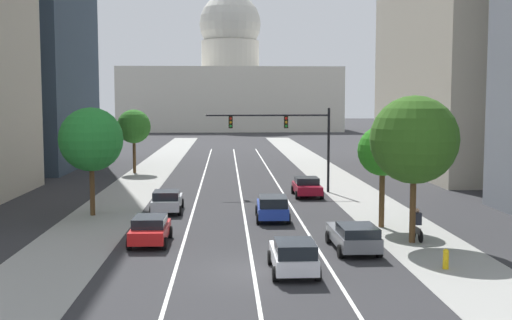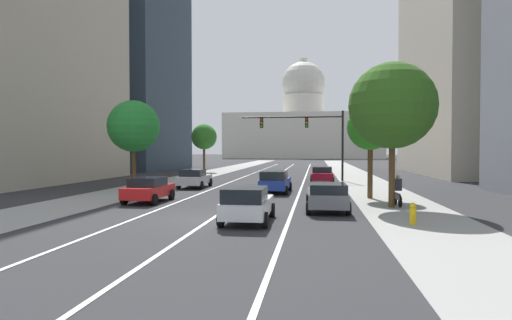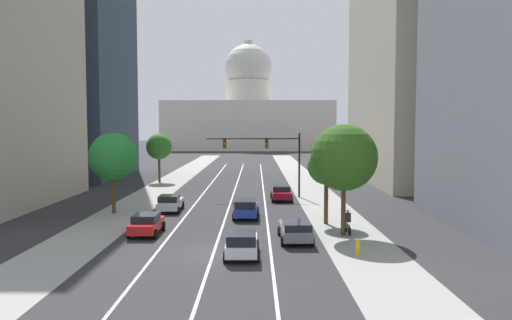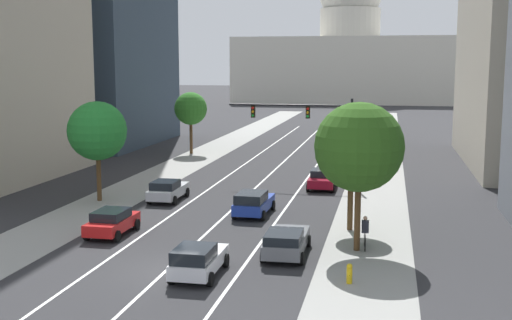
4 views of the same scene
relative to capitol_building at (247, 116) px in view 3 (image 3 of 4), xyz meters
The scene contains 20 objects.
ground_plane 94.95m from the capitol_building, 90.00° to the right, with size 400.00×400.00×0.00m, color #2B2B2D.
sidewalk_left 100.33m from the capitol_building, 95.22° to the right, with size 4.57×130.00×0.01m, color gray.
sidewalk_right 100.33m from the capitol_building, 84.78° to the right, with size 4.57×130.00×0.01m, color gray.
lane_stripe_left 109.92m from the capitol_building, 91.78° to the right, with size 0.16×90.00×0.01m, color white.
lane_stripe_center 109.87m from the capitol_building, 90.00° to the right, with size 0.16×90.00×0.01m, color white.
lane_stripe_right 109.92m from the capitol_building, 88.22° to the right, with size 0.16×90.00×0.01m, color white.
capitol_building is the anchor object (origin of this frame).
car_white 135.30m from the capitol_building, 89.28° to the right, with size 1.99×4.08×1.54m.
car_gray 131.44m from the capitol_building, 87.77° to the right, with size 2.16×4.65×1.43m.
car_blue 123.06m from the capitol_building, 89.21° to the right, with size 2.14×4.48×1.57m.
car_silver 120.03m from the capitol_building, 92.44° to the right, with size 2.07×4.39×1.50m.
car_crimson 113.43m from the capitol_building, 87.42° to the right, with size 2.13×4.28×1.46m.
car_red 129.41m from the capitol_building, 92.26° to the right, with size 2.00×4.02×1.46m.
traffic_signal_mast 111.02m from the capitol_building, 87.99° to the right, with size 9.94×0.39×6.80m.
fire_hydrant 135.15m from the capitol_building, 86.40° to the right, with size 0.26×0.35×0.91m.
cyclist 129.51m from the capitol_building, 86.05° to the right, with size 0.38×1.70×1.72m.
street_tree_mid_right 129.62m from the capitol_building, 86.23° to the right, with size 4.55×4.55×7.66m.
street_tree_near_right 125.53m from the capitol_building, 86.39° to the right, with size 2.91×2.91×5.94m.
street_tree_near_left 120.98m from the capitol_building, 94.64° to the right, with size 4.09×4.09×6.96m.
street_tree_mid_left 97.01m from the capitol_building, 96.25° to the right, with size 3.44×3.44×6.51m.
Camera 3 is at (2.51, -28.63, 7.48)m, focal length 34.87 mm.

